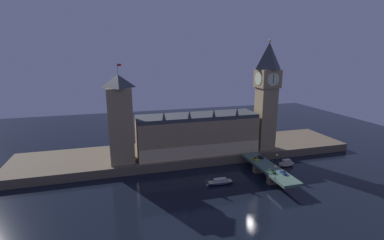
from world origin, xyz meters
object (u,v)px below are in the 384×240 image
(victoria_tower, at_px, (120,119))
(street_lamp_mid, at_px, (277,159))
(clock_tower, at_px, (267,93))
(pedestrian_near_rail, at_px, (268,171))
(car_southbound_lead, at_px, (283,173))
(car_northbound_lead, at_px, (255,159))
(pedestrian_mid_walk, at_px, (273,162))
(car_southbound_trail, at_px, (261,157))
(boat_upstream, at_px, (220,182))
(street_lamp_near, at_px, (276,171))
(car_northbound_trail, at_px, (272,171))
(boat_downstream, at_px, (286,164))

(victoria_tower, height_order, street_lamp_mid, victoria_tower)
(clock_tower, bearing_deg, pedestrian_near_rail, -116.92)
(car_southbound_lead, bearing_deg, car_northbound_lead, 102.36)
(pedestrian_mid_walk, height_order, street_lamp_mid, street_lamp_mid)
(car_southbound_trail, height_order, boat_upstream, car_southbound_trail)
(car_southbound_lead, bearing_deg, pedestrian_near_rail, 155.78)
(pedestrian_mid_walk, relative_size, street_lamp_near, 0.26)
(car_northbound_trail, height_order, boat_upstream, car_northbound_trail)
(car_southbound_lead, height_order, car_southbound_trail, car_southbound_lead)
(street_lamp_mid, distance_m, boat_upstream, 35.27)
(victoria_tower, bearing_deg, clock_tower, -0.80)
(clock_tower, relative_size, car_southbound_trail, 16.46)
(car_southbound_lead, bearing_deg, boat_downstream, 51.86)
(boat_downstream, bearing_deg, street_lamp_near, -133.60)
(street_lamp_near, height_order, boat_downstream, street_lamp_near)
(car_northbound_lead, height_order, pedestrian_near_rail, pedestrian_near_rail)
(victoria_tower, distance_m, street_lamp_near, 88.99)
(car_northbound_lead, relative_size, street_lamp_mid, 0.61)
(car_northbound_lead, height_order, pedestrian_mid_walk, pedestrian_mid_walk)
(car_southbound_lead, bearing_deg, clock_tower, 73.12)
(pedestrian_near_rail, relative_size, pedestrian_mid_walk, 0.99)
(street_lamp_mid, bearing_deg, boat_downstream, 37.55)
(pedestrian_near_rail, xyz_separation_m, boat_downstream, (23.93, 18.27, -5.75))
(car_northbound_lead, distance_m, car_northbound_trail, 18.29)
(car_southbound_trail, height_order, pedestrian_mid_walk, pedestrian_mid_walk)
(car_southbound_lead, distance_m, pedestrian_near_rail, 7.78)
(car_southbound_lead, xyz_separation_m, car_southbound_trail, (-0.00, 23.41, -0.07))
(clock_tower, height_order, car_southbound_lead, clock_tower)
(car_southbound_trail, height_order, street_lamp_near, street_lamp_near)
(car_northbound_lead, distance_m, pedestrian_near_rail, 18.53)
(boat_downstream, bearing_deg, car_northbound_trail, -139.88)
(victoria_tower, relative_size, car_southbound_trail, 13.26)
(pedestrian_near_rail, distance_m, boat_upstream, 25.80)
(victoria_tower, xyz_separation_m, car_northbound_lead, (74.95, -22.34, -23.86))
(car_northbound_trail, xyz_separation_m, car_southbound_trail, (4.72, 20.13, -0.11))
(clock_tower, relative_size, street_lamp_near, 10.04)
(street_lamp_near, bearing_deg, boat_downstream, 46.40)
(street_lamp_near, xyz_separation_m, boat_downstream, (24.33, 25.55, -9.17))
(clock_tower, relative_size, car_northbound_trail, 16.24)
(boat_downstream, bearing_deg, car_southbound_lead, -128.14)
(car_southbound_lead, relative_size, pedestrian_near_rail, 2.41)
(pedestrian_mid_walk, distance_m, boat_upstream, 34.39)
(street_lamp_near, height_order, street_lamp_mid, street_lamp_near)
(car_northbound_lead, bearing_deg, boat_downstream, -0.29)
(car_northbound_lead, relative_size, street_lamp_near, 0.57)
(pedestrian_mid_walk, bearing_deg, boat_upstream, -173.22)
(clock_tower, height_order, boat_downstream, clock_tower)
(pedestrian_near_rail, bearing_deg, pedestrian_mid_walk, 48.51)
(car_northbound_trail, relative_size, street_lamp_mid, 0.65)
(pedestrian_near_rail, bearing_deg, car_northbound_trail, 2.16)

